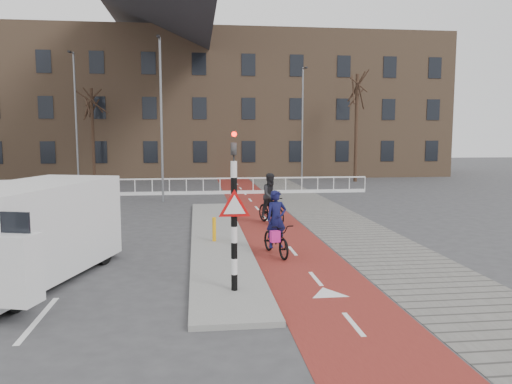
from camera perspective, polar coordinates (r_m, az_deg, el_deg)
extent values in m
plane|color=#38383A|center=(13.35, -0.55, -8.93)|extent=(120.00, 120.00, 0.00)
cube|color=maroon|center=(23.24, 0.41, -2.23)|extent=(2.50, 60.00, 0.01)
cube|color=slate|center=(23.76, 7.13, -2.08)|extent=(3.00, 60.00, 0.01)
cube|color=gray|center=(17.16, -4.36, -5.23)|extent=(1.80, 16.00, 0.12)
cylinder|color=black|center=(11.00, -2.52, -3.96)|extent=(0.14, 0.14, 2.88)
imported|color=black|center=(10.81, -2.57, 5.67)|extent=(0.13, 0.16, 0.80)
cylinder|color=#FF0C05|center=(10.67, -2.51, 6.62)|extent=(0.11, 0.02, 0.11)
cylinder|color=#FDAB0E|center=(16.27, -4.80, -4.27)|extent=(0.12, 0.12, 0.78)
imported|color=black|center=(14.82, 2.33, -5.39)|extent=(1.04, 1.95, 0.97)
imported|color=#0F113C|center=(14.70, 2.34, -3.10)|extent=(0.69, 0.53, 1.69)
cube|color=#D51E8A|center=(14.24, 2.20, -5.10)|extent=(0.30, 0.23, 0.32)
imported|color=black|center=(19.95, 1.74, -2.03)|extent=(1.24, 1.96, 1.14)
imported|color=black|center=(19.87, 1.74, -0.42)|extent=(1.07, 0.97, 1.79)
cube|color=silver|center=(13.23, -24.76, -4.01)|extent=(3.74, 5.96, 2.22)
cube|color=#219851|center=(12.95, -20.00, -4.47)|extent=(1.05, 3.41, 0.55)
cylinder|color=black|center=(11.40, -26.05, -10.32)|extent=(0.49, 0.83, 0.78)
cylinder|color=black|center=(15.45, -23.50, -5.85)|extent=(0.49, 0.83, 0.78)
cylinder|color=black|center=(14.51, -17.22, -6.38)|extent=(0.49, 0.83, 0.78)
cube|color=silver|center=(30.11, -13.69, 1.42)|extent=(28.00, 0.08, 0.08)
cube|color=silver|center=(30.20, -13.65, -0.18)|extent=(28.00, 0.10, 0.20)
cube|color=#7F6047|center=(44.88, -9.02, 9.63)|extent=(46.00, 10.00, 12.00)
cylinder|color=black|center=(38.70, -18.14, 6.11)|extent=(0.22, 0.22, 6.91)
cylinder|color=black|center=(38.53, 11.40, 7.14)|extent=(0.27, 0.27, 8.03)
cylinder|color=slate|center=(26.83, -10.76, 7.98)|extent=(0.12, 0.12, 8.54)
cylinder|color=slate|center=(34.59, -19.86, 7.58)|extent=(0.12, 0.12, 8.79)
cylinder|color=slate|center=(35.78, 5.32, 7.45)|extent=(0.12, 0.12, 8.23)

